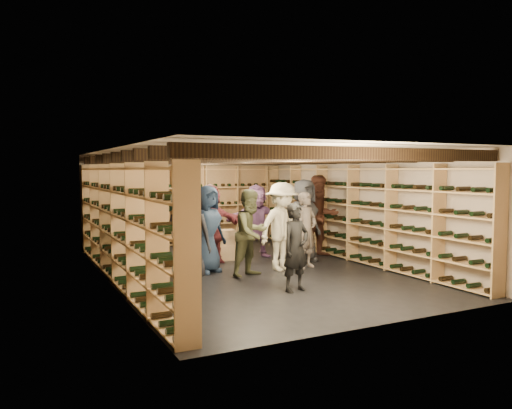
{
  "coord_description": "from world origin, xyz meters",
  "views": [
    {
      "loc": [
        -4.33,
        -9.02,
        2.04
      ],
      "look_at": [
        0.25,
        0.2,
        1.32
      ],
      "focal_mm": 35.0,
      "sensor_mm": 36.0,
      "label": 1
    }
  ],
  "objects": [
    {
      "name": "ground",
      "position": [
        0.0,
        0.0,
        0.0
      ],
      "size": [
        8.0,
        8.0,
        0.0
      ],
      "primitive_type": "plane",
      "color": "black",
      "rests_on": "ground"
    },
    {
      "name": "walls",
      "position": [
        0.0,
        0.0,
        1.2
      ],
      "size": [
        5.52,
        8.02,
        2.4
      ],
      "color": "tan",
      "rests_on": "ground"
    },
    {
      "name": "ceiling",
      "position": [
        0.0,
        0.0,
        2.4
      ],
      "size": [
        5.5,
        8.0,
        0.01
      ],
      "primitive_type": "cube",
      "color": "beige",
      "rests_on": "walls"
    },
    {
      "name": "ceiling_joists",
      "position": [
        0.0,
        0.0,
        2.26
      ],
      "size": [
        5.4,
        7.12,
        0.18
      ],
      "color": "black",
      "rests_on": "ground"
    },
    {
      "name": "wine_rack_left",
      "position": [
        -2.57,
        0.0,
        1.08
      ],
      "size": [
        0.32,
        7.5,
        2.15
      ],
      "color": "tan",
      "rests_on": "ground"
    },
    {
      "name": "wine_rack_right",
      "position": [
        2.57,
        0.0,
        1.08
      ],
      "size": [
        0.32,
        7.5,
        2.15
      ],
      "color": "tan",
      "rests_on": "ground"
    },
    {
      "name": "wine_rack_back",
      "position": [
        0.0,
        3.83,
        1.07
      ],
      "size": [
        4.7,
        0.3,
        2.15
      ],
      "color": "tan",
      "rests_on": "ground"
    },
    {
      "name": "crate_stack_left",
      "position": [
        -0.02,
        1.3,
        0.34
      ],
      "size": [
        0.53,
        0.38,
        0.68
      ],
      "rotation": [
        0.0,
        0.0,
        -0.11
      ],
      "color": "tan",
      "rests_on": "ground"
    },
    {
      "name": "crate_stack_right",
      "position": [
        -0.04,
        2.44,
        0.26
      ],
      "size": [
        0.58,
        0.48,
        0.51
      ],
      "rotation": [
        0.0,
        0.0,
        -0.35
      ],
      "color": "tan",
      "rests_on": "ground"
    },
    {
      "name": "crate_loose",
      "position": [
        0.04,
        1.92,
        0.09
      ],
      "size": [
        0.51,
        0.35,
        0.17
      ],
      "primitive_type": "cube",
      "rotation": [
        0.0,
        0.0,
        -0.04
      ],
      "color": "tan",
      "rests_on": "ground"
    },
    {
      "name": "person_0",
      "position": [
        -1.47,
        -0.47,
        0.87
      ],
      "size": [
        0.98,
        0.8,
        1.74
      ],
      "primitive_type": "imported",
      "rotation": [
        0.0,
        0.0,
        -0.33
      ],
      "color": "black",
      "rests_on": "ground"
    },
    {
      "name": "person_1",
      "position": [
        -0.06,
        -1.91,
        0.74
      ],
      "size": [
        0.61,
        0.47,
        1.48
      ],
      "primitive_type": "imported",
      "rotation": [
        0.0,
        0.0,
        0.23
      ],
      "color": "black",
      "rests_on": "ground"
    },
    {
      "name": "person_2",
      "position": [
        -0.21,
        -0.51,
        0.83
      ],
      "size": [
        0.99,
        0.89,
        1.66
      ],
      "primitive_type": "imported",
      "rotation": [
        0.0,
        0.0,
        0.38
      ],
      "color": "brown",
      "rests_on": "ground"
    },
    {
      "name": "person_3",
      "position": [
        0.6,
        -0.28,
        0.89
      ],
      "size": [
        1.28,
        0.93,
        1.78
      ],
      "primitive_type": "imported",
      "rotation": [
        0.0,
        0.0,
        0.25
      ],
      "color": "beige",
      "rests_on": "ground"
    },
    {
      "name": "person_5",
      "position": [
        -0.41,
        1.15,
        0.86
      ],
      "size": [
        1.68,
        1.06,
        1.73
      ],
      "primitive_type": "imported",
      "rotation": [
        0.0,
        0.0,
        -0.37
      ],
      "color": "maroon",
      "rests_on": "ground"
    },
    {
      "name": "person_6",
      "position": [
        -0.86,
        0.18,
        0.87
      ],
      "size": [
        0.99,
        0.83,
        1.73
      ],
      "primitive_type": "imported",
      "rotation": [
        0.0,
        0.0,
        0.38
      ],
      "color": "#1C2B43",
      "rests_on": "ground"
    },
    {
      "name": "person_7",
      "position": [
        1.17,
        -0.28,
        0.79
      ],
      "size": [
        0.67,
        0.55,
        1.58
      ],
      "primitive_type": "imported",
      "rotation": [
        0.0,
        0.0,
        0.34
      ],
      "color": "slate",
      "rests_on": "ground"
    },
    {
      "name": "person_8",
      "position": [
        2.18,
        0.72,
        0.96
      ],
      "size": [
        1.0,
        0.82,
        1.91
      ],
      "primitive_type": "imported",
      "rotation": [
        0.0,
        0.0,
        -0.1
      ],
      "color": "#462318",
      "rests_on": "ground"
    },
    {
      "name": "person_9",
      "position": [
        -1.17,
        0.73,
        0.79
      ],
      "size": [
        1.17,
        0.92,
        1.58
      ],
      "primitive_type": "imported",
      "rotation": [
        0.0,
        0.0,
        0.38
      ],
      "color": "#ACA69C",
      "rests_on": "ground"
    },
    {
      "name": "person_10",
      "position": [
        -0.94,
        1.3,
        0.93
      ],
      "size": [
        1.15,
        0.61,
        1.86
      ],
      "primitive_type": "imported",
      "rotation": [
        0.0,
        0.0,
        -0.15
      ],
      "color": "#234A36",
      "rests_on": "ground"
    },
    {
      "name": "person_11",
      "position": [
        0.81,
        1.3,
        0.85
      ],
      "size": [
        1.62,
        0.68,
        1.7
      ],
      "primitive_type": "imported",
      "rotation": [
        0.0,
        0.0,
        -0.12
      ],
      "color": "#8E5B94",
      "rests_on": "ground"
    },
    {
      "name": "person_12",
      "position": [
        1.5,
        0.35,
        0.91
      ],
      "size": [
        1.04,
        0.84,
        1.83
      ],
      "primitive_type": "imported",
      "rotation": [
        0.0,
        0.0,
        0.34
      ],
      "color": "#2F3034",
      "rests_on": "ground"
    }
  ]
}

